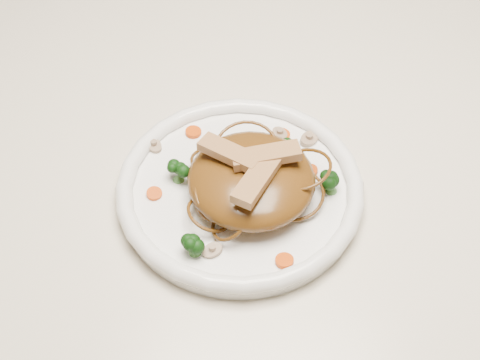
{
  "coord_description": "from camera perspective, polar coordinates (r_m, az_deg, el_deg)",
  "views": [
    {
      "loc": [
        -0.08,
        -0.52,
        1.34
      ],
      "look_at": [
        -0.07,
        -0.05,
        0.78
      ],
      "focal_mm": 48.43,
      "sensor_mm": 36.0,
      "label": 1
    }
  ],
  "objects": [
    {
      "name": "table",
      "position": [
        0.87,
        4.29,
        -3.06
      ],
      "size": [
        1.2,
        0.8,
        0.75
      ],
      "color": "beige",
      "rests_on": "ground"
    },
    {
      "name": "plate",
      "position": [
        0.75,
        0.0,
        -1.08
      ],
      "size": [
        0.33,
        0.33,
        0.02
      ],
      "primitive_type": "cylinder",
      "rotation": [
        0.0,
        0.0,
        -0.21
      ],
      "color": "white",
      "rests_on": "table"
    },
    {
      "name": "noodle_mound",
      "position": [
        0.72,
        1.01,
        0.08
      ],
      "size": [
        0.14,
        0.14,
        0.05
      ],
      "primitive_type": "ellipsoid",
      "rotation": [
        0.0,
        0.0,
        -0.0
      ],
      "color": "#583410",
      "rests_on": "plate"
    },
    {
      "name": "chicken_a",
      "position": [
        0.7,
        2.32,
        2.18
      ],
      "size": [
        0.08,
        0.04,
        0.01
      ],
      "primitive_type": "cube",
      "rotation": [
        0.0,
        0.0,
        0.16
      ],
      "color": "tan",
      "rests_on": "noodle_mound"
    },
    {
      "name": "chicken_b",
      "position": [
        0.71,
        -0.93,
        2.4
      ],
      "size": [
        0.07,
        0.06,
        0.01
      ],
      "primitive_type": "cube",
      "rotation": [
        0.0,
        0.0,
        2.54
      ],
      "color": "tan",
      "rests_on": "noodle_mound"
    },
    {
      "name": "chicken_c",
      "position": [
        0.68,
        1.5,
        0.09
      ],
      "size": [
        0.06,
        0.08,
        0.01
      ],
      "primitive_type": "cube",
      "rotation": [
        0.0,
        0.0,
        4.2
      ],
      "color": "tan",
      "rests_on": "noodle_mound"
    },
    {
      "name": "broccoli_0",
      "position": [
        0.77,
        4.32,
        2.71
      ],
      "size": [
        0.03,
        0.03,
        0.03
      ],
      "primitive_type": null,
      "rotation": [
        0.0,
        0.0,
        -0.1
      ],
      "color": "#0B330A",
      "rests_on": "plate"
    },
    {
      "name": "broccoli_1",
      "position": [
        0.75,
        -5.53,
        0.86
      ],
      "size": [
        0.03,
        0.03,
        0.03
      ],
      "primitive_type": null,
      "rotation": [
        0.0,
        0.0,
        -0.12
      ],
      "color": "#0B330A",
      "rests_on": "plate"
    },
    {
      "name": "broccoli_2",
      "position": [
        0.68,
        -4.03,
        -5.68
      ],
      "size": [
        0.03,
        0.03,
        0.03
      ],
      "primitive_type": null,
      "rotation": [
        0.0,
        0.0,
        0.26
      ],
      "color": "#0B330A",
      "rests_on": "plate"
    },
    {
      "name": "broccoli_3",
      "position": [
        0.74,
        8.14,
        -0.23
      ],
      "size": [
        0.03,
        0.03,
        0.03
      ],
      "primitive_type": null,
      "rotation": [
        0.0,
        0.0,
        -0.17
      ],
      "color": "#0B330A",
      "rests_on": "plate"
    },
    {
      "name": "carrot_0",
      "position": [
        0.8,
        3.65,
        4.01
      ],
      "size": [
        0.02,
        0.02,
        0.0
      ],
      "primitive_type": "cylinder",
      "rotation": [
        0.0,
        0.0,
        -0.09
      ],
      "color": "#C64F07",
      "rests_on": "plate"
    },
    {
      "name": "carrot_1",
      "position": [
        0.74,
        -7.56,
        -1.2
      ],
      "size": [
        0.02,
        0.02,
        0.0
      ],
      "primitive_type": "cylinder",
      "rotation": [
        0.0,
        0.0,
        0.33
      ],
      "color": "#C64F07",
      "rests_on": "plate"
    },
    {
      "name": "carrot_2",
      "position": [
        0.77,
        6.23,
        0.83
      ],
      "size": [
        0.02,
        0.02,
        0.0
      ],
      "primitive_type": "cylinder",
      "rotation": [
        0.0,
        0.0,
        0.12
      ],
      "color": "#C64F07",
      "rests_on": "plate"
    },
    {
      "name": "carrot_3",
      "position": [
        0.81,
        -4.13,
        4.24
      ],
      "size": [
        0.02,
        0.02,
        0.0
      ],
      "primitive_type": "cylinder",
      "rotation": [
        0.0,
        0.0,
        -0.08
      ],
      "color": "#C64F07",
      "rests_on": "plate"
    },
    {
      "name": "carrot_4",
      "position": [
        0.69,
        3.94,
        -7.11
      ],
      "size": [
        0.02,
        0.02,
        0.0
      ],
      "primitive_type": "cylinder",
      "rotation": [
        0.0,
        0.0,
        0.17
      ],
      "color": "#C64F07",
      "rests_on": "plate"
    },
    {
      "name": "mushroom_0",
      "position": [
        0.69,
        -2.44,
        -6.22
      ],
      "size": [
        0.03,
        0.03,
        0.01
      ],
      "primitive_type": "cylinder",
      "rotation": [
        0.0,
        0.0,
        0.48
      ],
      "color": "gray",
      "rests_on": "plate"
    },
    {
      "name": "mushroom_1",
      "position": [
        0.8,
        6.1,
        3.61
      ],
      "size": [
        0.04,
        0.04,
        0.01
      ],
      "primitive_type": "cylinder",
      "rotation": [
        0.0,
        0.0,
        0.86
      ],
      "color": "gray",
      "rests_on": "plate"
    },
    {
      "name": "mushroom_2",
      "position": [
        0.79,
        -7.58,
        3.02
      ],
      "size": [
        0.03,
        0.03,
        0.01
      ],
      "primitive_type": "cylinder",
      "rotation": [
        0.0,
        0.0,
        -1.01
      ],
      "color": "gray",
      "rests_on": "plate"
    },
    {
      "name": "mushroom_3",
      "position": [
        0.8,
        3.53,
        4.05
      ],
      "size": [
        0.03,
        0.03,
        0.01
      ],
      "primitive_type": "cylinder",
      "rotation": [
        0.0,
        0.0,
        1.92
      ],
      "color": "gray",
      "rests_on": "plate"
    }
  ]
}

